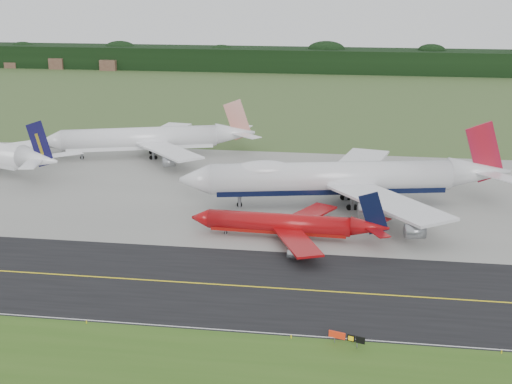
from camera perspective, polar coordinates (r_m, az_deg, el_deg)
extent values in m
plane|color=#3B5427|center=(122.33, 1.18, -6.89)|extent=(600.00, 600.00, 0.00)
cube|color=black|center=(118.71, 0.93, -7.65)|extent=(400.00, 32.00, 0.02)
cube|color=gray|center=(169.97, 3.39, 0.01)|extent=(400.00, 78.00, 0.01)
cube|color=yellow|center=(118.70, 0.93, -7.65)|extent=(400.00, 0.40, 0.00)
cube|color=silver|center=(104.94, -0.21, -11.13)|extent=(400.00, 0.25, 0.00)
cube|color=black|center=(388.71, 6.48, 10.42)|extent=(700.00, 24.00, 12.00)
cylinder|color=silver|center=(158.86, 6.00, 1.20)|extent=(53.70, 18.22, 6.79)
cube|color=black|center=(159.47, 5.98, 0.44)|extent=(50.72, 15.98, 2.38)
cone|color=silver|center=(156.54, -4.92, 1.00)|extent=(8.00, 8.08, 6.79)
cone|color=silver|center=(167.85, 17.45, 1.54)|extent=(15.25, 9.69, 6.79)
ellipsoid|color=silver|center=(156.49, 0.61, 1.76)|extent=(14.78, 8.64, 4.33)
cube|color=silver|center=(146.98, 10.56, -0.78)|extent=(26.09, 29.89, 0.58)
cube|color=silver|center=(175.26, 8.14, 2.22)|extent=(15.98, 31.64, 0.58)
cube|color=maroon|center=(167.03, 17.83, 3.07)|extent=(9.65, 2.65, 14.08)
cylinder|color=gray|center=(147.18, 8.88, -1.43)|extent=(4.24, 3.59, 2.85)
cylinder|color=gray|center=(174.29, 6.82, 1.56)|extent=(4.24, 3.59, 2.85)
cylinder|color=gray|center=(136.70, 12.59, -3.09)|extent=(4.24, 3.59, 2.85)
cylinder|color=gray|center=(187.96, 7.93, 2.65)|extent=(4.24, 3.59, 2.85)
cylinder|color=black|center=(158.40, -1.33, -1.01)|extent=(1.31, 0.80, 1.22)
cylinder|color=slate|center=(157.36, 7.72, -0.65)|extent=(1.13, 1.13, 4.54)
cylinder|color=black|center=(157.87, 7.69, -1.23)|extent=(1.33, 0.86, 1.22)
cylinder|color=slate|center=(164.36, 7.20, 0.13)|extent=(1.13, 1.13, 4.54)
cylinder|color=black|center=(164.84, 7.18, -0.42)|extent=(1.33, 0.86, 1.22)
cylinder|color=#990B0E|center=(139.40, 1.81, -2.48)|extent=(28.13, 4.93, 3.79)
cube|color=maroon|center=(139.82, 1.81, -2.95)|extent=(26.69, 3.93, 1.33)
cone|color=#990B0E|center=(142.56, -4.45, -2.07)|extent=(3.65, 3.93, 3.79)
cone|color=#990B0E|center=(137.83, 9.10, -2.80)|extent=(7.54, 4.09, 3.79)
cube|color=#990B0E|center=(131.75, 3.34, -3.98)|extent=(10.67, 16.34, 0.43)
cube|color=#990B0E|center=(146.31, 4.15, -1.84)|extent=(11.65, 16.17, 0.43)
cube|color=black|center=(136.90, 9.38, -1.68)|extent=(5.99, 0.55, 8.62)
cylinder|color=gray|center=(128.72, 2.98, -4.99)|extent=(2.13, 1.67, 1.59)
cylinder|color=gray|center=(150.19, 4.20, -1.75)|extent=(2.13, 1.67, 1.59)
cylinder|color=black|center=(142.28, -2.44, -3.25)|extent=(0.69, 0.33, 0.68)
cylinder|color=slate|center=(137.88, 2.59, -3.64)|extent=(0.55, 0.55, 1.95)
cylinder|color=black|center=(138.10, 2.58, -3.89)|extent=(0.70, 0.37, 0.68)
cylinder|color=slate|center=(141.75, 2.83, -3.06)|extent=(0.55, 0.55, 1.95)
cylinder|color=black|center=(141.97, 2.83, -3.30)|extent=(0.70, 0.37, 0.68)
cone|color=white|center=(184.37, -16.94, 2.55)|extent=(12.81, 9.41, 5.86)
cube|color=white|center=(207.33, -18.26, 3.55)|extent=(23.95, 24.06, 0.52)
cube|color=#100D3C|center=(183.04, -16.90, 3.70)|extent=(7.88, 3.21, 11.83)
cylinder|color=gray|center=(209.76, -18.98, 3.18)|extent=(3.84, 3.40, 2.46)
cylinder|color=gray|center=(213.72, -15.80, 3.71)|extent=(3.84, 3.40, 2.46)
cylinder|color=white|center=(203.84, -9.26, 4.29)|extent=(42.71, 18.81, 5.96)
cube|color=white|center=(204.26, -9.24, 3.76)|extent=(40.21, 16.74, 2.09)
cone|color=white|center=(205.32, -16.03, 3.94)|extent=(6.93, 7.32, 5.96)
cone|color=white|center=(205.47, -1.66, 4.73)|extent=(12.61, 9.14, 5.96)
cube|color=white|center=(192.21, -6.97, 3.30)|extent=(22.40, 23.31, 0.54)
cube|color=white|center=(216.19, -7.27, 4.81)|extent=(10.77, 25.37, 0.54)
cube|color=#AF250C|center=(204.78, -1.48, 5.80)|extent=(7.98, 2.97, 11.86)
cylinder|color=gray|center=(186.89, -6.98, 2.39)|extent=(3.87, 3.38, 2.51)
cylinder|color=gray|center=(222.27, -7.41, 4.71)|extent=(3.87, 3.38, 2.51)
cylinder|color=black|center=(205.66, -13.75, 2.70)|extent=(1.17, 0.79, 1.07)
cylinder|color=slate|center=(201.49, -8.23, 3.12)|extent=(1.05, 1.05, 3.76)
cylinder|color=black|center=(201.81, -8.21, 2.75)|extent=(1.19, 0.84, 1.07)
cylinder|color=slate|center=(207.87, -8.27, 3.54)|extent=(1.05, 1.05, 3.76)
cylinder|color=black|center=(208.18, -8.26, 3.18)|extent=(1.19, 0.84, 1.07)
cylinder|color=slate|center=(102.70, 6.31, -11.69)|extent=(0.13, 0.13, 0.76)
cylinder|color=slate|center=(101.82, 8.08, -12.03)|extent=(0.13, 0.13, 0.76)
cube|color=#AB230D|center=(102.19, 6.50, -11.29)|extent=(2.35, 0.90, 0.98)
cube|color=black|center=(101.63, 7.62, -11.51)|extent=(1.10, 0.51, 0.98)
cube|color=black|center=(101.30, 8.34, -11.64)|extent=(1.31, 0.58, 0.98)
cylinder|color=yellow|center=(110.12, -13.41, -10.07)|extent=(0.16, 0.16, 0.50)
cylinder|color=yellow|center=(103.35, 2.83, -11.48)|extent=(0.16, 0.16, 0.50)
cylinder|color=yellow|center=(105.00, 19.05, -11.99)|extent=(0.16, 0.16, 0.50)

